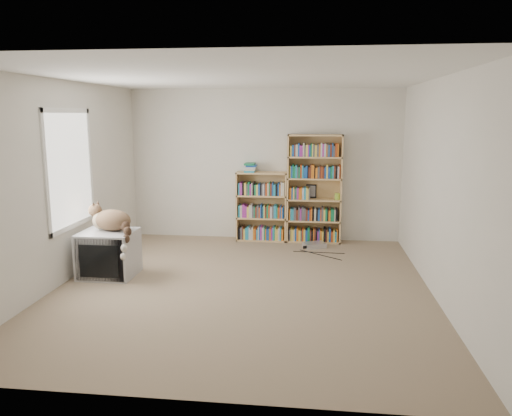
# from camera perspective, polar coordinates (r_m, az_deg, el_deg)

# --- Properties ---
(floor) EXTENTS (4.50, 5.00, 0.01)m
(floor) POSITION_cam_1_polar(r_m,az_deg,el_deg) (6.19, -1.49, -8.99)
(floor) COLOR gray
(floor) RESTS_ON ground
(wall_back) EXTENTS (4.50, 0.02, 2.50)m
(wall_back) POSITION_cam_1_polar(r_m,az_deg,el_deg) (8.36, 0.93, 4.93)
(wall_back) COLOR silver
(wall_back) RESTS_ON floor
(wall_front) EXTENTS (4.50, 0.02, 2.50)m
(wall_front) POSITION_cam_1_polar(r_m,az_deg,el_deg) (3.48, -7.50, -3.22)
(wall_front) COLOR silver
(wall_front) RESTS_ON floor
(wall_left) EXTENTS (0.02, 5.00, 2.50)m
(wall_left) POSITION_cam_1_polar(r_m,az_deg,el_deg) (6.60, -21.28, 2.69)
(wall_left) COLOR silver
(wall_left) RESTS_ON floor
(wall_right) EXTENTS (0.02, 5.00, 2.50)m
(wall_right) POSITION_cam_1_polar(r_m,az_deg,el_deg) (6.00, 20.25, 2.03)
(wall_right) COLOR silver
(wall_right) RESTS_ON floor
(ceiling) EXTENTS (4.50, 5.00, 0.02)m
(ceiling) POSITION_cam_1_polar(r_m,az_deg,el_deg) (5.85, -1.61, 14.75)
(ceiling) COLOR white
(ceiling) RESTS_ON wall_back
(window) EXTENTS (0.02, 1.22, 1.52)m
(window) POSITION_cam_1_polar(r_m,az_deg,el_deg) (6.76, -20.48, 4.19)
(window) COLOR white
(window) RESTS_ON wall_left
(crt_tv) EXTENTS (0.68, 0.63, 0.59)m
(crt_tv) POSITION_cam_1_polar(r_m,az_deg,el_deg) (6.80, -16.45, -5.02)
(crt_tv) COLOR #A8A8AA
(crt_tv) RESTS_ON floor
(cat) EXTENTS (0.73, 0.64, 0.61)m
(cat) POSITION_cam_1_polar(r_m,az_deg,el_deg) (6.69, -15.93, -1.74)
(cat) COLOR #392417
(cat) RESTS_ON crt_tv
(bookcase_tall) EXTENTS (0.88, 0.30, 1.77)m
(bookcase_tall) POSITION_cam_1_polar(r_m,az_deg,el_deg) (8.23, 6.67, 1.89)
(bookcase_tall) COLOR tan
(bookcase_tall) RESTS_ON floor
(bookcase_short) EXTENTS (0.84, 0.30, 1.15)m
(bookcase_short) POSITION_cam_1_polar(r_m,az_deg,el_deg) (8.32, 0.66, -0.13)
(bookcase_short) COLOR tan
(bookcase_short) RESTS_ON floor
(book_stack) EXTENTS (0.21, 0.27, 0.15)m
(book_stack) POSITION_cam_1_polar(r_m,az_deg,el_deg) (8.23, -0.62, 4.65)
(book_stack) COLOR #AA3B16
(book_stack) RESTS_ON bookcase_short
(green_mug) EXTENTS (0.09, 0.09, 0.10)m
(green_mug) POSITION_cam_1_polar(r_m,az_deg,el_deg) (8.23, 9.30, 1.35)
(green_mug) COLOR #99CA39
(green_mug) RESTS_ON bookcase_tall
(framed_print) EXTENTS (0.17, 0.05, 0.22)m
(framed_print) POSITION_cam_1_polar(r_m,az_deg,el_deg) (8.31, 6.34, 1.94)
(framed_print) COLOR black
(framed_print) RESTS_ON bookcase_tall
(dvd_player) EXTENTS (0.39, 0.34, 0.08)m
(dvd_player) POSITION_cam_1_polar(r_m,az_deg,el_deg) (8.00, 6.69, -4.23)
(dvd_player) COLOR silver
(dvd_player) RESTS_ON floor
(wall_outlet) EXTENTS (0.01, 0.08, 0.13)m
(wall_outlet) POSITION_cam_1_polar(r_m,az_deg,el_deg) (7.27, -18.59, -3.93)
(wall_outlet) COLOR silver
(wall_outlet) RESTS_ON wall_left
(floor_cables) EXTENTS (1.20, 0.70, 0.01)m
(floor_cables) POSITION_cam_1_polar(r_m,az_deg,el_deg) (7.81, 3.04, -4.80)
(floor_cables) COLOR black
(floor_cables) RESTS_ON floor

